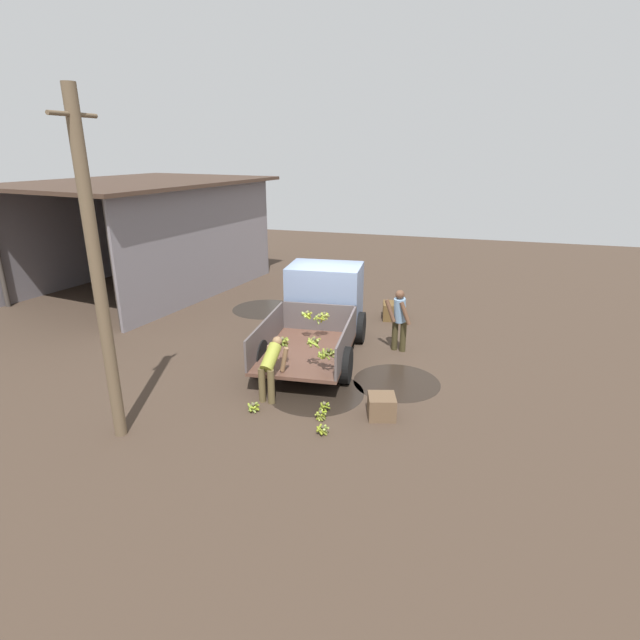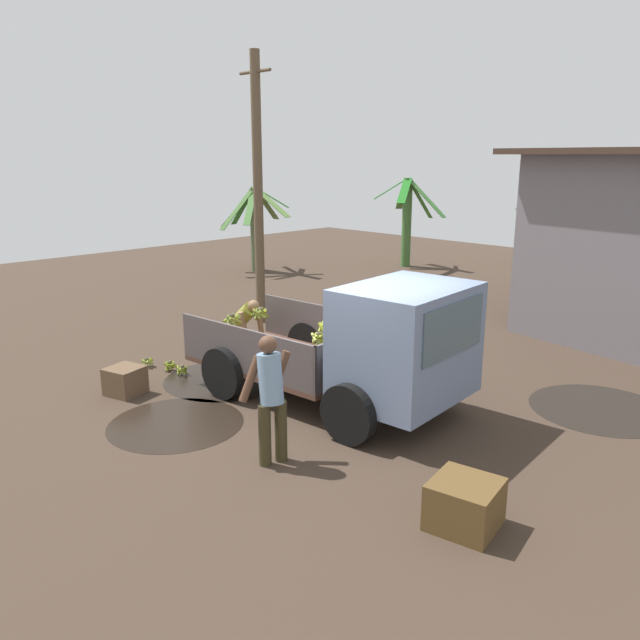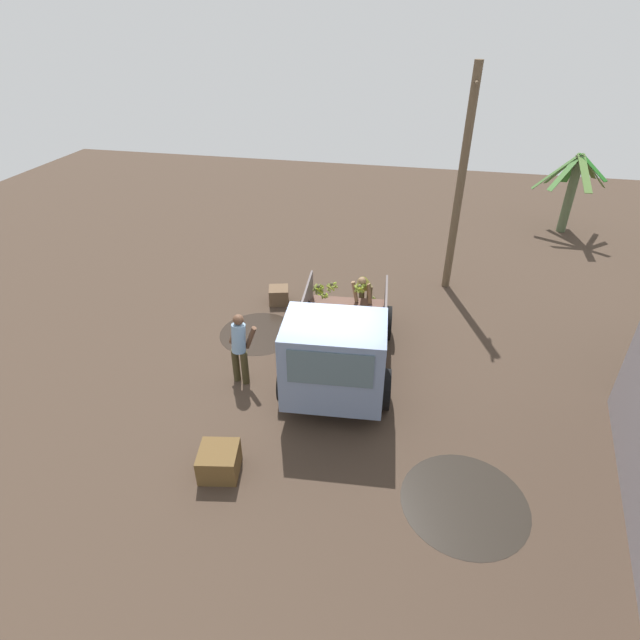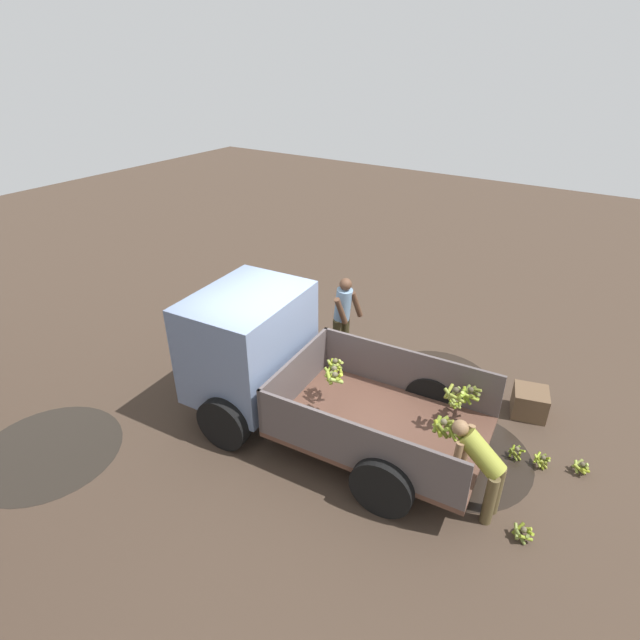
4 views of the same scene
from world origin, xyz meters
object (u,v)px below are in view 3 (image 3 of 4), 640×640
person_foreground_visitor (240,346)px  banana_bunch_on_ground_3 (319,287)px  person_worker_loading (364,289)px  banana_bunch_on_ground_2 (322,295)px  cargo_truck (336,353)px  utility_pole (460,184)px  wooden_crate_0 (279,295)px  banana_bunch_on_ground_0 (320,301)px  wooden_crate_1 (219,461)px  banana_bunch_on_ground_1 (371,299)px

person_foreground_visitor → banana_bunch_on_ground_3: person_foreground_visitor is taller
person_worker_loading → banana_bunch_on_ground_2: person_worker_loading is taller
cargo_truck → utility_pole: bearing=152.6°
person_worker_loading → wooden_crate_0: (-0.13, -2.37, -0.52)m
banana_bunch_on_ground_2 → banana_bunch_on_ground_3: bearing=-159.9°
utility_pole → banana_bunch_on_ground_0: (1.89, -3.38, -2.90)m
person_foreground_visitor → banana_bunch_on_ground_0: 3.77m
person_foreground_visitor → wooden_crate_1: bearing=-155.6°
banana_bunch_on_ground_3 → wooden_crate_1: 6.91m
person_worker_loading → wooden_crate_0: bearing=-88.0°
banana_bunch_on_ground_0 → banana_bunch_on_ground_2: same height
wooden_crate_1 → cargo_truck: bearing=147.3°
person_worker_loading → banana_bunch_on_ground_0: person_worker_loading is taller
banana_bunch_on_ground_0 → banana_bunch_on_ground_2: bearing=-175.5°
banana_bunch_on_ground_2 → wooden_crate_0: bearing=-67.8°
banana_bunch_on_ground_2 → banana_bunch_on_ground_3: (-0.49, -0.18, -0.01)m
banana_bunch_on_ground_2 → banana_bunch_on_ground_3: banana_bunch_on_ground_2 is taller
utility_pole → banana_bunch_on_ground_2: bearing=-65.7°
person_foreground_visitor → banana_bunch_on_ground_0: (-3.55, 0.97, -0.81)m
person_foreground_visitor → person_worker_loading: bearing=-19.8°
person_foreground_visitor → wooden_crate_0: person_foreground_visitor is taller
banana_bunch_on_ground_2 → wooden_crate_0: (0.45, -1.11, 0.11)m
cargo_truck → banana_bunch_on_ground_1: size_ratio=17.29×
utility_pole → banana_bunch_on_ground_3: 4.74m
banana_bunch_on_ground_1 → wooden_crate_1: (6.50, -1.85, 0.15)m
utility_pole → wooden_crate_0: utility_pole is taller
person_foreground_visitor → banana_bunch_on_ground_2: person_foreground_visitor is taller
banana_bunch_on_ground_2 → wooden_crate_1: (6.42, -0.46, 0.14)m
banana_bunch_on_ground_3 → person_foreground_visitor: bearing=-9.9°
banana_bunch_on_ground_1 → banana_bunch_on_ground_3: size_ratio=1.05×
utility_pole → banana_bunch_on_ground_2: (1.54, -3.41, -2.90)m
banana_bunch_on_ground_1 → wooden_crate_1: 6.76m
cargo_truck → person_foreground_visitor: bearing=-95.8°
person_foreground_visitor → banana_bunch_on_ground_0: person_foreground_visitor is taller
cargo_truck → banana_bunch_on_ground_3: bearing=-168.3°
banana_bunch_on_ground_3 → wooden_crate_0: (0.94, -0.93, 0.12)m
person_foreground_visitor → banana_bunch_on_ground_2: size_ratio=6.50×
cargo_truck → banana_bunch_on_ground_1: (-4.02, 0.26, -0.96)m
person_foreground_visitor → banana_bunch_on_ground_1: (-3.98, 2.33, -0.81)m
person_foreground_visitor → banana_bunch_on_ground_2: 4.09m
utility_pole → wooden_crate_1: (7.96, -3.87, -2.76)m
utility_pole → banana_bunch_on_ground_1: utility_pole is taller
cargo_truck → banana_bunch_on_ground_1: bearing=171.6°
person_foreground_visitor → wooden_crate_0: 3.52m
utility_pole → banana_bunch_on_ground_0: size_ratio=24.65×
banana_bunch_on_ground_0 → wooden_crate_1: 6.09m
wooden_crate_0 → wooden_crate_1: size_ratio=0.78×
person_foreground_visitor → banana_bunch_on_ground_2: bearing=0.1°
wooden_crate_0 → banana_bunch_on_ground_0: bearing=95.1°
utility_pole → wooden_crate_0: (1.99, -4.52, -2.79)m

